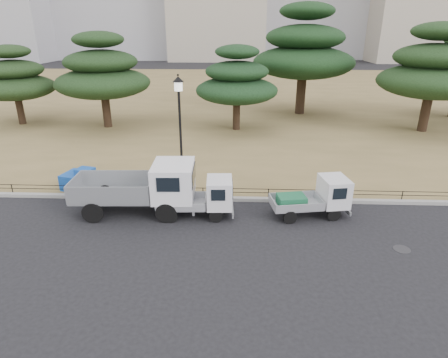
{
  "coord_description": "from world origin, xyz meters",
  "views": [
    {
      "loc": [
        0.65,
        -12.88,
        7.35
      ],
      "look_at": [
        0.0,
        2.0,
        1.3
      ],
      "focal_mm": 30.0,
      "sensor_mm": 36.0,
      "label": 1
    }
  ],
  "objects_px": {
    "truck_kei_rear": "(315,197)",
    "truck_kei_front": "(201,198)",
    "street_lamp": "(180,118)",
    "tarp_pile": "(82,180)",
    "truck_large": "(142,186)"
  },
  "relations": [
    {
      "from": "truck_kei_rear",
      "to": "truck_kei_front",
      "type": "bearing_deg",
      "value": 173.29
    },
    {
      "from": "truck_large",
      "to": "street_lamp",
      "type": "xyz_separation_m",
      "value": [
        1.46,
        1.59,
        2.54
      ]
    },
    {
      "from": "truck_kei_rear",
      "to": "tarp_pile",
      "type": "xyz_separation_m",
      "value": [
        -10.69,
        1.98,
        -0.24
      ]
    },
    {
      "from": "truck_kei_front",
      "to": "truck_kei_rear",
      "type": "height_order",
      "value": "truck_kei_front"
    },
    {
      "from": "truck_large",
      "to": "truck_kei_front",
      "type": "bearing_deg",
      "value": -7.64
    },
    {
      "from": "truck_large",
      "to": "tarp_pile",
      "type": "height_order",
      "value": "truck_large"
    },
    {
      "from": "truck_kei_front",
      "to": "truck_kei_rear",
      "type": "xyz_separation_m",
      "value": [
        4.73,
        0.26,
        -0.0
      ]
    },
    {
      "from": "truck_kei_front",
      "to": "truck_kei_rear",
      "type": "relative_size",
      "value": 0.96
    },
    {
      "from": "truck_large",
      "to": "truck_kei_rear",
      "type": "distance_m",
      "value": 7.24
    },
    {
      "from": "street_lamp",
      "to": "tarp_pile",
      "type": "relative_size",
      "value": 2.88
    },
    {
      "from": "tarp_pile",
      "to": "truck_kei_front",
      "type": "bearing_deg",
      "value": -20.57
    },
    {
      "from": "truck_kei_front",
      "to": "street_lamp",
      "type": "height_order",
      "value": "street_lamp"
    },
    {
      "from": "truck_kei_front",
      "to": "tarp_pile",
      "type": "bearing_deg",
      "value": 156.33
    },
    {
      "from": "street_lamp",
      "to": "tarp_pile",
      "type": "height_order",
      "value": "street_lamp"
    },
    {
      "from": "truck_large",
      "to": "tarp_pile",
      "type": "bearing_deg",
      "value": 147.15
    }
  ]
}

